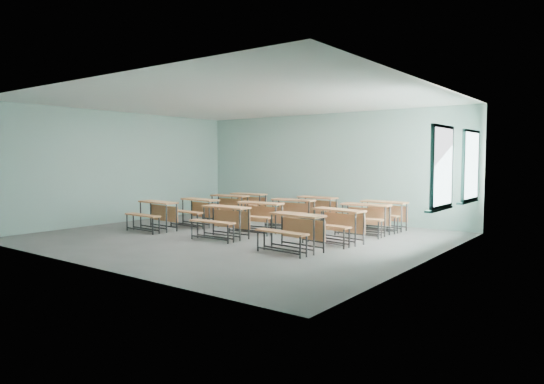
{
  "coord_description": "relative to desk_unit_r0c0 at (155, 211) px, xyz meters",
  "views": [
    {
      "loc": [
        7.48,
        -8.67,
        1.86
      ],
      "look_at": [
        0.05,
        1.2,
        1.0
      ],
      "focal_mm": 32.0,
      "sensor_mm": 36.0,
      "label": 1
    }
  ],
  "objects": [
    {
      "name": "room",
      "position": [
        2.47,
        0.62,
        1.1
      ],
      "size": [
        9.04,
        8.04,
        3.24
      ],
      "color": "slate",
      "rests_on": "ground"
    },
    {
      "name": "desk_unit_r0c0",
      "position": [
        0.0,
        0.0,
        0.0
      ],
      "size": [
        1.24,
        0.87,
        0.75
      ],
      "rotation": [
        0.0,
        0.0,
        -0.06
      ],
      "color": "#CD7C4A",
      "rests_on": "ground"
    },
    {
      "name": "desk_unit_r0c1",
      "position": [
        2.26,
        0.13,
        0.0
      ],
      "size": [
        1.22,
        0.83,
        0.75
      ],
      "rotation": [
        0.0,
        0.0,
        0.02
      ],
      "color": "#CD7C4A",
      "rests_on": "ground"
    },
    {
      "name": "desk_unit_r0c2",
      "position": [
        4.44,
        -0.16,
        0.0
      ],
      "size": [
        1.27,
        0.91,
        0.75
      ],
      "rotation": [
        0.0,
        0.0,
        -0.1
      ],
      "color": "#CD7C4A",
      "rests_on": "ground"
    },
    {
      "name": "desk_unit_r1c0",
      "position": [
        0.3,
        1.21,
        0.0
      ],
      "size": [
        1.25,
        0.88,
        0.75
      ],
      "rotation": [
        0.0,
        0.0,
        -0.06
      ],
      "color": "#CD7C4A",
      "rests_on": "ground"
    },
    {
      "name": "desk_unit_r1c1",
      "position": [
        2.29,
        1.38,
        0.0
      ],
      "size": [
        1.28,
        0.94,
        0.75
      ],
      "rotation": [
        0.0,
        0.0,
        0.12
      ],
      "color": "#CD7C4A",
      "rests_on": "ground"
    },
    {
      "name": "desk_unit_r1c2",
      "position": [
        4.66,
        1.16,
        0.0
      ],
      "size": [
        1.28,
        0.94,
        0.75
      ],
      "rotation": [
        0.0,
        0.0,
        -0.12
      ],
      "color": "#CD7C4A",
      "rests_on": "ground"
    },
    {
      "name": "desk_unit_r2c0",
      "position": [
        0.07,
        2.7,
        0.0
      ],
      "size": [
        1.27,
        0.92,
        0.75
      ],
      "rotation": [
        0.0,
        0.0,
        0.1
      ],
      "color": "#CD7C4A",
      "rests_on": "ground"
    },
    {
      "name": "desk_unit_r2c1",
      "position": [
        2.44,
        2.66,
        0.0
      ],
      "size": [
        1.28,
        0.93,
        0.75
      ],
      "rotation": [
        0.0,
        0.0,
        0.11
      ],
      "color": "#CD7C4A",
      "rests_on": "ground"
    },
    {
      "name": "desk_unit_r2c2",
      "position": [
        4.62,
        2.61,
        0.0
      ],
      "size": [
        1.24,
        0.88,
        0.75
      ],
      "rotation": [
        0.0,
        0.0,
        0.06
      ],
      "color": "#CD7C4A",
      "rests_on": "ground"
    },
    {
      "name": "desk_unit_r3c0",
      "position": [
        0.06,
        3.6,
        0.0
      ],
      "size": [
        1.24,
        0.87,
        0.75
      ],
      "rotation": [
        0.0,
        0.0,
        0.06
      ],
      "color": "#CD7C4A",
      "rests_on": "ground"
    },
    {
      "name": "desk_unit_r3c1",
      "position": [
        2.5,
        3.77,
        0.0
      ],
      "size": [
        1.24,
        0.87,
        0.75
      ],
      "rotation": [
        0.0,
        0.0,
        -0.06
      ],
      "color": "#CD7C4A",
      "rests_on": "ground"
    },
    {
      "name": "desk_unit_r3c2",
      "position": [
        4.66,
        3.58,
        0.0
      ],
      "size": [
        1.21,
        0.82,
        0.75
      ],
      "rotation": [
        0.0,
        0.0,
        -0.01
      ],
      "color": "#CD7C4A",
      "rests_on": "ground"
    }
  ]
}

